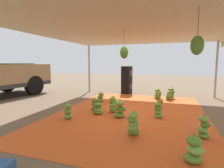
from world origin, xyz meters
TOP-DOWN VIEW (x-y plane):
  - ground_plane at (0.00, 3.00)m, footprint 40.00×40.00m
  - tarp_orange at (0.00, 0.00)m, footprint 6.71×4.73m
  - tent_canopy at (-0.02, -0.10)m, footprint 8.00×7.00m
  - banana_bunch_0 at (-0.63, 0.22)m, footprint 0.48×0.50m
  - banana_bunch_1 at (2.52, -1.21)m, footprint 0.37×0.38m
  - banana_bunch_2 at (-2.67, -1.61)m, footprint 0.37×0.40m
  - banana_bunch_3 at (-1.52, -1.95)m, footprint 0.32×0.35m
  - banana_bunch_4 at (2.69, -0.71)m, footprint 0.46×0.44m
  - banana_bunch_5 at (1.26, 1.59)m, footprint 0.43×0.43m
  - banana_bunch_6 at (0.74, -0.88)m, footprint 0.35×0.35m
  - banana_bunch_7 at (-0.16, 0.58)m, footprint 0.41×0.37m
  - banana_bunch_8 at (-0.05, 1.29)m, footprint 0.40×0.40m
  - banana_bunch_9 at (-0.31, -0.90)m, footprint 0.38×0.38m
  - banana_bunch_10 at (-1.87, -0.44)m, footprint 0.35×0.33m
  - banana_bunch_11 at (2.97, -1.29)m, footprint 0.39×0.40m
  - banana_bunch_12 at (-1.25, 1.63)m, footprint 0.33×0.33m
  - banana_bunch_13 at (-0.48, 1.00)m, footprint 0.38×0.38m
  - speaker_stack at (3.75, 1.02)m, footprint 0.61×0.54m

SIDE VIEW (x-z plane):
  - ground_plane at x=0.00m, z-range 0.00..0.00m
  - tarp_orange at x=0.00m, z-range 0.00..0.01m
  - banana_bunch_6 at x=0.74m, z-range -0.02..0.39m
  - banana_bunch_13 at x=-0.48m, z-range -0.03..0.40m
  - banana_bunch_5 at x=1.26m, z-range -0.03..0.41m
  - banana_bunch_8 at x=-0.05m, z-range -0.03..0.44m
  - banana_bunch_1 at x=2.52m, z-range -0.03..0.45m
  - banana_bunch_2 at x=-2.67m, z-range -0.03..0.47m
  - banana_bunch_12 at x=-1.25m, z-range -0.03..0.47m
  - banana_bunch_4 at x=2.69m, z-range -0.03..0.48m
  - banana_bunch_9 at x=-0.31m, z-range -0.03..0.49m
  - banana_bunch_3 at x=-1.52m, z-range -0.04..0.51m
  - banana_bunch_11 at x=2.97m, z-range -0.03..0.52m
  - banana_bunch_0 at x=-0.63m, z-range -0.03..0.53m
  - banana_bunch_7 at x=-0.16m, z-range -0.03..0.54m
  - banana_bunch_10 at x=-1.87m, z-range -0.02..0.58m
  - speaker_stack at x=3.75m, z-range 0.00..1.49m
  - tent_canopy at x=-0.02m, z-range 1.29..4.03m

